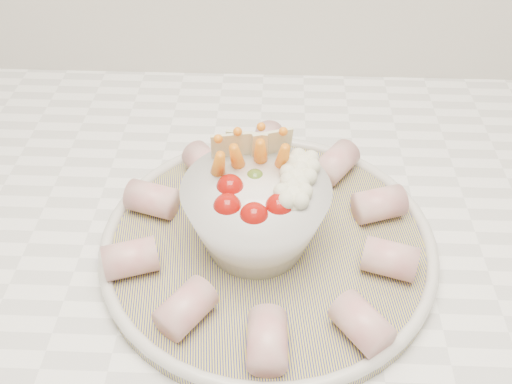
{
  "coord_description": "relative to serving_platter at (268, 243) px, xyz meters",
  "views": [
    {
      "loc": [
        -0.04,
        1.04,
        1.34
      ],
      "look_at": [
        -0.05,
        1.41,
        1.0
      ],
      "focal_mm": 40.0,
      "sensor_mm": 36.0,
      "label": 1
    }
  ],
  "objects": [
    {
      "name": "veggie_bowl",
      "position": [
        -0.01,
        -0.0,
        0.04
      ],
      "size": [
        0.14,
        0.14,
        0.11
      ],
      "color": "silver",
      "rests_on": "serving_platter"
    },
    {
      "name": "serving_platter",
      "position": [
        0.0,
        0.0,
        0.0
      ],
      "size": [
        0.36,
        0.36,
        0.02
      ],
      "color": "navy",
      "rests_on": "kitchen_counter"
    },
    {
      "name": "cured_meat_rolls",
      "position": [
        -0.0,
        -0.0,
        0.02
      ],
      "size": [
        0.29,
        0.3,
        0.03
      ],
      "color": "#BE575B",
      "rests_on": "serving_platter"
    }
  ]
}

